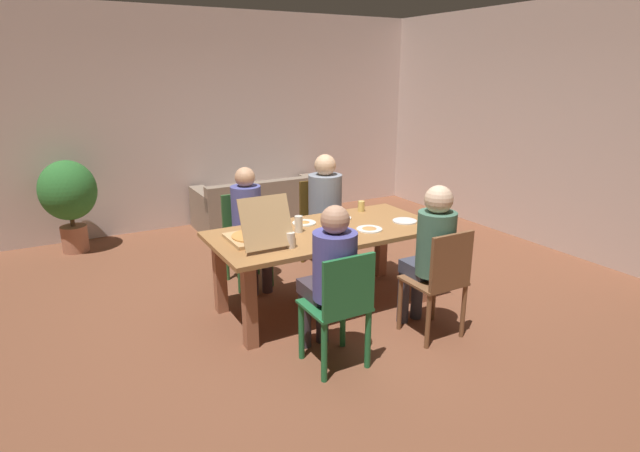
{
  "coord_description": "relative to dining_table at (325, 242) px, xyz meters",
  "views": [
    {
      "loc": [
        -2.12,
        -3.7,
        2.08
      ],
      "look_at": [
        0.0,
        0.1,
        0.74
      ],
      "focal_mm": 28.44,
      "sensor_mm": 36.0,
      "label": 1
    }
  ],
  "objects": [
    {
      "name": "person_0",
      "position": [
        -0.42,
        0.77,
        0.08
      ],
      "size": [
        0.29,
        0.49,
        1.2
      ],
      "color": "#42353D",
      "rests_on": "ground"
    },
    {
      "name": "chair_0",
      "position": [
        -0.42,
        0.91,
        -0.13
      ],
      "size": [
        0.39,
        0.42,
        0.9
      ],
      "color": "#306330",
      "rests_on": "ground"
    },
    {
      "name": "chair_1",
      "position": [
        -0.42,
        -0.94,
        -0.13
      ],
      "size": [
        0.42,
        0.41,
        0.9
      ],
      "color": "#236F3B",
      "rests_on": "ground"
    },
    {
      "name": "plate_0",
      "position": [
        -0.08,
        0.26,
        0.12
      ],
      "size": [
        0.22,
        0.22,
        0.03
      ],
      "color": "white",
      "rests_on": "dining_table"
    },
    {
      "name": "ground_plane",
      "position": [
        0.0,
        0.0,
        -0.62
      ],
      "size": [
        20.0,
        20.0,
        0.0
      ],
      "primitive_type": "plane",
      "color": "brown"
    },
    {
      "name": "couch",
      "position": [
        0.55,
        2.62,
        -0.37
      ],
      "size": [
        1.89,
        0.91,
        0.7
      ],
      "color": "gray",
      "rests_on": "ground"
    },
    {
      "name": "back_wall",
      "position": [
        0.0,
        3.21,
        0.81
      ],
      "size": [
        6.49,
        0.12,
        2.86
      ],
      "primitive_type": "cube",
      "color": "beige",
      "rests_on": "ground"
    },
    {
      "name": "dining_table",
      "position": [
        0.0,
        0.0,
        0.0
      ],
      "size": [
        2.02,
        0.98,
        0.73
      ],
      "color": "#A46E3C",
      "rests_on": "ground"
    },
    {
      "name": "pizza_box_0",
      "position": [
        -0.66,
        0.01,
        0.17
      ],
      "size": [
        0.41,
        0.56,
        0.42
      ],
      "color": "tan",
      "rests_on": "dining_table"
    },
    {
      "name": "plate_1",
      "position": [
        0.77,
        -0.14,
        0.12
      ],
      "size": [
        0.23,
        0.23,
        0.01
      ],
      "color": "white",
      "rests_on": "dining_table"
    },
    {
      "name": "person_3",
      "position": [
        0.5,
        -0.82,
        0.11
      ],
      "size": [
        0.3,
        0.47,
        1.25
      ],
      "color": "#3B3D4C",
      "rests_on": "ground"
    },
    {
      "name": "drinking_glass_2",
      "position": [
        -0.24,
        0.05,
        0.18
      ],
      "size": [
        0.07,
        0.07,
        0.14
      ],
      "primitive_type": "cylinder",
      "color": "silver",
      "rests_on": "dining_table"
    },
    {
      "name": "person_1",
      "position": [
        -0.42,
        -0.8,
        0.09
      ],
      "size": [
        0.31,
        0.52,
        1.21
      ],
      "color": "#3D3239",
      "rests_on": "ground"
    },
    {
      "name": "drinking_glass_3",
      "position": [
        0.62,
        0.36,
        0.16
      ],
      "size": [
        0.07,
        0.07,
        0.1
      ],
      "primitive_type": "cylinder",
      "color": "#E3BF61",
      "rests_on": "dining_table"
    },
    {
      "name": "drinking_glass_0",
      "position": [
        -0.2,
        -0.35,
        0.17
      ],
      "size": [
        0.08,
        0.08,
        0.11
      ],
      "primitive_type": "cylinder",
      "color": "#D8C35D",
      "rests_on": "dining_table"
    },
    {
      "name": "side_wall_right",
      "position": [
        3.25,
        0.96,
        0.81
      ],
      "size": [
        0.12,
        5.46,
        2.86
      ],
      "primitive_type": "cube",
      "color": "beige",
      "rests_on": "ground"
    },
    {
      "name": "plate_2",
      "position": [
        0.34,
        -0.19,
        0.12
      ],
      "size": [
        0.23,
        0.23,
        0.03
      ],
      "color": "white",
      "rests_on": "dining_table"
    },
    {
      "name": "plate_3",
      "position": [
        0.28,
        0.24,
        0.12
      ],
      "size": [
        0.23,
        0.23,
        0.01
      ],
      "color": "white",
      "rests_on": "dining_table"
    },
    {
      "name": "person_2",
      "position": [
        0.5,
        0.83,
        0.11
      ],
      "size": [
        0.36,
        0.55,
        1.24
      ],
      "color": "#303744",
      "rests_on": "ground"
    },
    {
      "name": "chair_2",
      "position": [
        0.5,
        0.98,
        -0.12
      ],
      "size": [
        0.41,
        0.46,
        0.93
      ],
      "color": "#573F15",
      "rests_on": "ground"
    },
    {
      "name": "potted_plant",
      "position": [
        -1.88,
        2.74,
        0.07
      ],
      "size": [
        0.64,
        0.64,
        1.1
      ],
      "color": "#B36F52",
      "rests_on": "ground"
    },
    {
      "name": "chair_3",
      "position": [
        0.5,
        -0.95,
        -0.11
      ],
      "size": [
        0.42,
        0.4,
        0.91
      ],
      "color": "brown",
      "rests_on": "ground"
    },
    {
      "name": "drinking_glass_1",
      "position": [
        -0.48,
        -0.28,
        0.17
      ],
      "size": [
        0.07,
        0.07,
        0.12
      ],
      "primitive_type": "cylinder",
      "color": "silver",
      "rests_on": "dining_table"
    }
  ]
}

